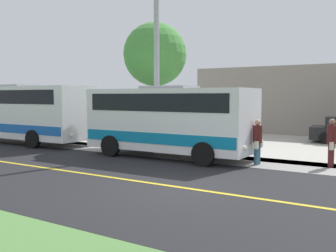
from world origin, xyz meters
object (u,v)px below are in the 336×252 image
object	(u,v)px
pedestrian_with_bags	(332,141)
commercial_building	(335,100)
shuttle_bus_front	(169,118)
transit_bus_rear	(9,111)
street_light_pole	(155,46)
tree_curbside	(155,55)
pedestrian_waiting	(257,140)

from	to	relation	value
pedestrian_with_bags	commercial_building	bearing A→B (deg)	-171.55
shuttle_bus_front	pedestrian_with_bags	bearing A→B (deg)	100.57
transit_bus_rear	commercial_building	xyz separation A→B (m)	(-16.93, 14.41, 0.53)
commercial_building	street_light_pole	bearing A→B (deg)	-16.25
transit_bus_rear	street_light_pole	size ratio (longest dim) A/B	1.28
shuttle_bus_front	transit_bus_rear	distance (m)	10.58
pedestrian_with_bags	tree_curbside	bearing A→B (deg)	-101.24
tree_curbside	commercial_building	xyz separation A→B (m)	(-14.00, 6.51, -2.37)
transit_bus_rear	pedestrian_waiting	size ratio (longest dim) A/B	6.52
tree_curbside	street_light_pole	bearing A→B (deg)	34.06
pedestrian_waiting	transit_bus_rear	bearing A→B (deg)	-89.10
shuttle_bus_front	tree_curbside	xyz separation A→B (m)	(-2.91, -2.68, 3.02)
transit_bus_rear	commercial_building	bearing A→B (deg)	139.59
street_light_pole	shuttle_bus_front	bearing A→B (deg)	67.76
pedestrian_with_bags	tree_curbside	world-z (taller)	tree_curbside
pedestrian_with_bags	pedestrian_waiting	bearing A→B (deg)	-68.79
pedestrian_waiting	street_light_pole	bearing A→B (deg)	-92.30
transit_bus_rear	commercial_building	size ratio (longest dim) A/B	0.63
shuttle_bus_front	pedestrian_waiting	distance (m)	3.82
street_light_pole	commercial_building	size ratio (longest dim) A/B	0.49
commercial_building	pedestrian_waiting	bearing A→B (deg)	-0.31
commercial_building	transit_bus_rear	bearing A→B (deg)	-40.41
transit_bus_rear	tree_curbside	xyz separation A→B (m)	(-2.93, 7.90, 2.91)
street_light_pole	commercial_building	xyz separation A→B (m)	(-16.51, 4.81, -2.46)
commercial_building	pedestrian_with_bags	bearing A→B (deg)	8.45
pedestrian_waiting	street_light_pole	xyz separation A→B (m)	(-0.19, -4.72, 3.83)
transit_bus_rear	shuttle_bus_front	bearing A→B (deg)	90.08
pedestrian_waiting	commercial_building	world-z (taller)	commercial_building
transit_bus_rear	tree_curbside	world-z (taller)	tree_curbside
pedestrian_waiting	pedestrian_with_bags	bearing A→B (deg)	111.21
tree_curbside	commercial_building	bearing A→B (deg)	155.05
shuttle_bus_front	transit_bus_rear	xyz separation A→B (m)	(0.02, -10.58, 0.11)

